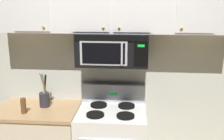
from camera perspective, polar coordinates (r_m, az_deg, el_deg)
name	(u,v)px	position (r m, az deg, el deg)	size (l,w,h in m)	color
back_wall	(114,64)	(3.31, 0.45, 1.30)	(5.20, 0.10, 2.70)	silver
over_range_microwave	(112,49)	(3.02, 0.08, 4.37)	(0.76, 0.43, 0.35)	black
upper_cabinets	(113,6)	(3.01, 0.14, 12.94)	(2.50, 0.36, 0.55)	silver
utensil_crock_charcoal	(44,97)	(3.28, -13.65, -5.45)	(0.12, 0.12, 0.40)	#2D2D33
salt_shaker	(42,97)	(3.47, -14.04, -5.44)	(0.04, 0.04, 0.10)	white
pepper_mill	(23,106)	(3.16, -17.67, -6.98)	(0.06, 0.06, 0.17)	brown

